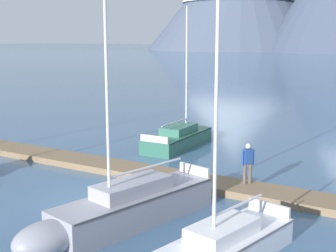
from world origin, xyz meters
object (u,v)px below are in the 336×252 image
(sailboat_mid_dock_starboard, at_px, (121,209))
(sailboat_far_berth, at_px, (213,251))
(sailboat_mid_dock_port, at_px, (181,137))
(person_on_dock, at_px, (248,161))

(sailboat_mid_dock_starboard, relative_size, sailboat_far_berth, 1.00)
(sailboat_mid_dock_starboard, bearing_deg, sailboat_mid_dock_port, 109.01)
(sailboat_mid_dock_starboard, distance_m, sailboat_far_berth, 3.91)
(sailboat_mid_dock_port, xyz_separation_m, sailboat_mid_dock_starboard, (4.02, -11.67, 0.13))
(sailboat_far_berth, relative_size, person_on_dock, 5.05)
(sailboat_mid_dock_port, bearing_deg, sailboat_far_berth, -58.36)
(sailboat_mid_dock_port, height_order, sailboat_mid_dock_starboard, sailboat_mid_dock_starboard)
(sailboat_mid_dock_port, xyz_separation_m, person_on_dock, (6.26, -5.89, 0.74))
(person_on_dock, bearing_deg, sailboat_mid_dock_port, 136.78)
(sailboat_mid_dock_starboard, xyz_separation_m, sailboat_far_berth, (3.78, -0.99, -0.15))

